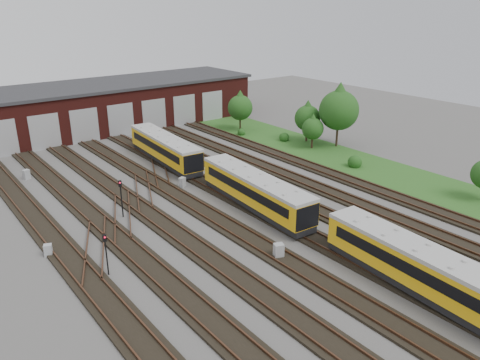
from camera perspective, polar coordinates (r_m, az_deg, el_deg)
ground at (r=37.47m, az=3.72°, el=-6.50°), size 120.00×120.00×0.00m
track_network at (r=37.71m, az=2.94°, el=-6.11°), size 30.40×70.00×0.33m
maintenance_shed at (r=69.82m, az=-18.69°, el=8.28°), size 51.00×12.50×6.35m
grass_verge at (r=56.60m, az=11.50°, el=2.83°), size 8.00×55.00×0.05m
metro_train at (r=40.87m, az=1.89°, el=-1.30°), size 3.43×45.81×2.82m
signal_mast_0 at (r=32.43m, az=-16.04°, el=-8.14°), size 0.26×0.24×3.02m
signal_mast_1 at (r=40.45m, az=-14.30°, el=-1.64°), size 0.32×0.30×3.35m
signal_mast_2 at (r=55.77m, az=-8.72°, el=4.76°), size 0.26×0.24×2.96m
signal_mast_3 at (r=52.92m, az=-9.61°, el=3.91°), size 0.26×0.24×3.09m
relay_cabinet_0 at (r=36.78m, az=-22.34°, el=-7.94°), size 0.69×0.64×0.92m
relay_cabinet_1 at (r=53.04m, az=-24.61°, el=0.61°), size 0.76×0.70×1.03m
relay_cabinet_2 at (r=33.89m, az=4.73°, el=-8.63°), size 0.83×0.77×1.12m
relay_cabinet_3 at (r=46.64m, az=-7.05°, el=-0.26°), size 0.72×0.66×0.97m
relay_cabinet_4 at (r=56.83m, az=-6.59°, el=3.66°), size 0.61×0.53×0.93m
tree_0 at (r=66.16m, az=0.02°, el=9.17°), size 3.48×3.48×5.77m
tree_1 at (r=61.33m, az=8.24°, el=7.85°), size 3.32×3.32×5.51m
tree_2 at (r=59.47m, az=12.01°, el=8.87°), size 4.92×4.92×8.15m
tree_3 at (r=58.59m, az=8.88°, el=6.51°), size 2.69×2.69×4.45m
bush_0 at (r=53.32m, az=13.84°, el=2.36°), size 1.56×1.56×1.56m
bush_1 at (r=64.52m, az=0.17°, el=5.97°), size 1.08×1.08×1.08m
bush_2 at (r=61.97m, az=5.42°, el=5.35°), size 1.30×1.30×1.30m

